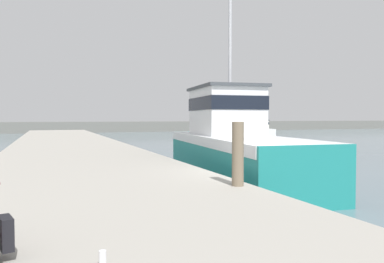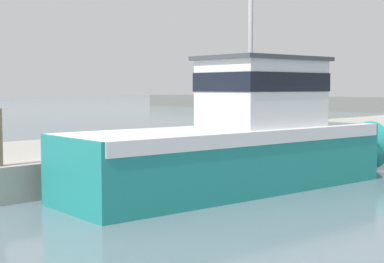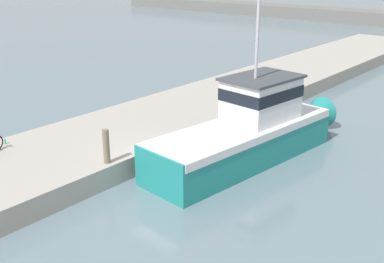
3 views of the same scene
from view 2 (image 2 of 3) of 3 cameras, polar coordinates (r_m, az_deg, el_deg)
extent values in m
plane|color=slate|center=(15.32, -9.15, -6.77)|extent=(320.00, 320.00, 0.00)
cube|color=#A39E93|center=(18.93, -17.12, -3.33)|extent=(6.36, 80.00, 0.96)
cube|color=teal|center=(16.69, 3.74, -2.72)|extent=(3.95, 10.37, 1.78)
cone|color=teal|center=(21.20, 15.58, -1.38)|extent=(1.87, 1.99, 1.69)
cube|color=silver|center=(16.62, 3.75, -0.29)|extent=(3.99, 10.17, 0.36)
cube|color=silver|center=(17.46, 6.80, 3.66)|extent=(2.65, 3.51, 1.92)
cube|color=black|center=(17.46, 6.81, 4.76)|extent=(2.70, 3.58, 0.54)
cube|color=#3D4247|center=(17.48, 6.83, 7.01)|extent=(2.86, 3.79, 0.12)
camera|label=1|loc=(17.73, -47.00, 1.56)|focal=35.00mm
camera|label=3|loc=(7.62, -145.66, 47.96)|focal=45.00mm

